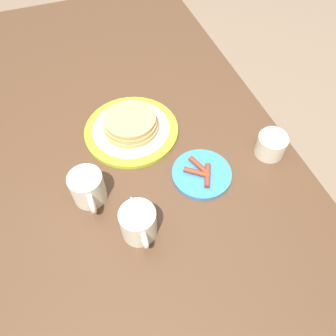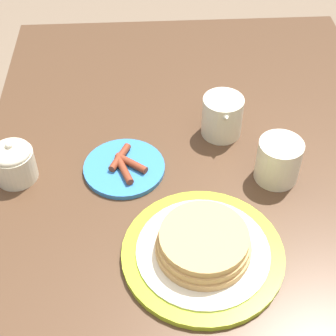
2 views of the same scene
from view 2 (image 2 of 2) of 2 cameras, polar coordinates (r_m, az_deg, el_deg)
The scene contains 6 objects.
dining_table at distance 0.94m, azimuth 4.34°, elevation -14.86°, with size 1.56×0.83×0.77m.
pancake_plate at distance 0.84m, azimuth 3.92°, elevation -8.89°, with size 0.26×0.26×0.06m.
side_plate_bacon at distance 0.98m, azimuth -4.86°, elevation 0.08°, with size 0.15×0.15×0.02m.
coffee_mug at distance 0.96m, azimuth 12.10°, elevation 0.98°, with size 0.11×0.08×0.08m.
creamer_pitcher at distance 1.03m, azimuth 6.03°, elevation 5.79°, with size 0.12×0.08×0.09m.
sugar_bowl at distance 0.98m, azimuth -16.78°, elevation 0.71°, with size 0.08×0.08×0.09m.
Camera 2 is at (-0.46, 0.10, 1.47)m, focal length 55.00 mm.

